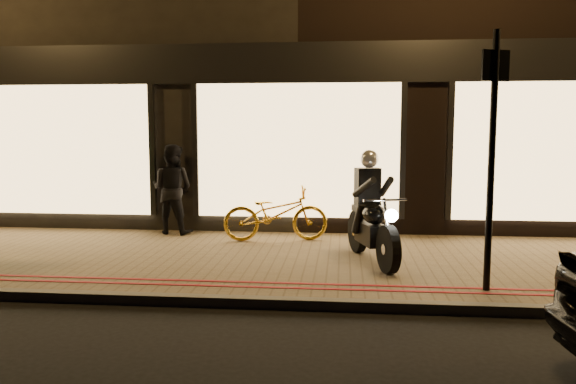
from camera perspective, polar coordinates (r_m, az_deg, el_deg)
The scene contains 9 objects.
ground at distance 6.42m, azimuth -2.02°, elevation -11.84°, with size 90.00×90.00×0.00m, color black.
sidewalk at distance 8.31m, azimuth -0.17°, elevation -7.10°, with size 50.00×4.00×0.12m, color #746147.
kerb_stone at distance 6.44m, azimuth -1.96°, elevation -11.19°, with size 50.00×0.14×0.12m, color #59544C.
red_kerb_lines at distance 6.90m, azimuth -1.41°, elevation -9.43°, with size 50.00×0.26×0.01m.
building_row at distance 15.21m, azimuth 2.59°, elevation 14.98°, with size 48.00×10.11×8.50m.
motorcycle at distance 8.08m, azimuth 8.44°, elevation -2.69°, with size 0.77×1.89×1.59m.
sign_post at distance 6.86m, azimuth 20.02°, elevation 4.26°, with size 0.34×0.16×3.00m.
bicycle_gold at distance 9.45m, azimuth -1.26°, elevation -2.21°, with size 0.61×1.75×0.92m, color gold.
person_dark at distance 10.29m, azimuth -11.68°, elevation 0.29°, with size 0.78×0.61×1.60m, color black.
Camera 1 is at (0.82, -6.03, 2.03)m, focal length 35.00 mm.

